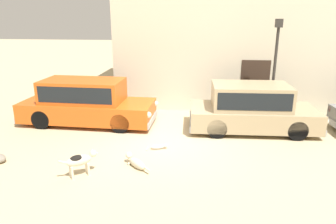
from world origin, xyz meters
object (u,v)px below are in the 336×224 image
Objects in this scene: stray_dog_tan at (136,162)px; stray_cat at (159,147)px; stray_dog_spotted at (80,160)px; parked_sedan_nearest at (86,101)px; street_lamp at (276,58)px; parked_sedan_second at (252,107)px.

stray_cat is at bearing -66.27° from stray_dog_tan.
stray_dog_spotted is 1.40m from stray_dog_tan.
parked_sedan_nearest is at bearing -8.93° from stray_dog_tan.
street_lamp reaches higher than stray_cat.
stray_dog_spotted reaches higher than stray_cat.
stray_dog_spotted is 0.23× the size of street_lamp.
street_lamp reaches higher than stray_dog_spotted.
stray_dog_tan reaches higher than stray_cat.
parked_sedan_nearest is at bearing 70.80° from stray_dog_spotted.
street_lamp reaches higher than parked_sedan_second.
street_lamp is at bearing -92.04° from stray_dog_tan.
parked_sedan_second is at bearing 2.15° from stray_dog_spotted.
stray_dog_tan is at bearing -138.79° from parked_sedan_second.
parked_sedan_second is 1.19× the size of street_lamp.
stray_dog_tan is 6.20m from street_lamp.
street_lamp is at bearing 3.89° from stray_dog_spotted.
stray_dog_tan is 1.26m from stray_cat.
stray_dog_spotted is 7.36m from street_lamp.
stray_dog_spotted is at bearing -148.15° from stray_cat.
stray_cat is (1.66, 1.77, -0.34)m from stray_dog_spotted.
stray_dog_spotted is (1.21, -3.79, -0.41)m from parked_sedan_nearest.
street_lamp is (4.15, 4.04, 2.21)m from stray_dog_tan.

